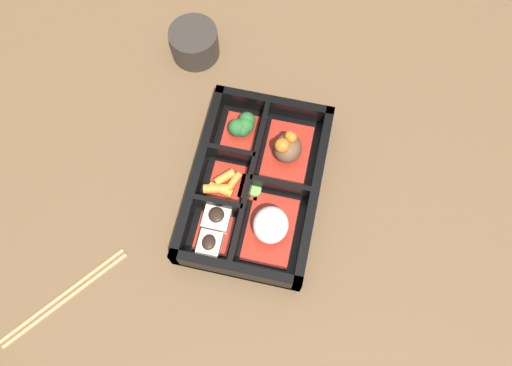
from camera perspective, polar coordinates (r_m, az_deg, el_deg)
The scene contains 11 objects.
ground_plane at distance 0.82m, azimuth -0.00°, elevation -0.64°, with size 3.00×3.00×0.00m, color brown.
bento_base at distance 0.81m, azimuth -0.00°, elevation -0.51°, with size 0.30×0.20×0.01m.
bento_rim at distance 0.79m, azimuth -0.20°, elevation -0.01°, with size 0.30×0.20×0.05m.
bowl_stew at distance 0.81m, azimuth 3.56°, elevation 3.95°, with size 0.11×0.07×0.06m.
bowl_rice at distance 0.76m, azimuth 1.68°, elevation -4.93°, with size 0.11×0.07×0.05m.
bowl_greens at distance 0.83m, azimuth -1.58°, elevation 6.42°, with size 0.08×0.05×0.04m.
bowl_carrots at distance 0.80m, azimuth -3.67°, elevation -0.19°, with size 0.07×0.06×0.02m.
bowl_tofu at distance 0.77m, azimuth -4.88°, elevation -5.48°, with size 0.09×0.05×0.04m.
bowl_pickles at distance 0.80m, azimuth -0.60°, elevation -0.54°, with size 0.04×0.03×0.01m.
tea_cup at distance 0.93m, azimuth -7.07°, elevation 15.66°, with size 0.09×0.09×0.06m.
chopsticks at distance 0.82m, azimuth -21.06°, elevation -12.00°, with size 0.18×0.15×0.01m.
Camera 1 is at (0.28, 0.06, 0.76)m, focal length 35.00 mm.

